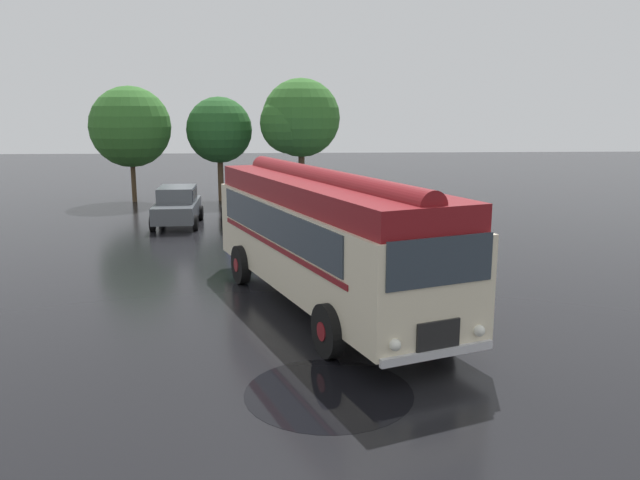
{
  "coord_description": "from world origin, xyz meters",
  "views": [
    {
      "loc": [
        -1.58,
        -15.22,
        4.84
      ],
      "look_at": [
        -0.53,
        1.44,
        1.4
      ],
      "focal_mm": 35.0,
      "sensor_mm": 36.0,
      "label": 1
    }
  ],
  "objects": [
    {
      "name": "ground_plane",
      "position": [
        0.0,
        0.0,
        0.0
      ],
      "size": [
        120.0,
        120.0,
        0.0
      ],
      "primitive_type": "plane",
      "color": "black"
    },
    {
      "name": "vintage_bus",
      "position": [
        -0.53,
        -0.07,
        1.89
      ],
      "size": [
        5.8,
        10.31,
        3.49
      ],
      "color": "beige",
      "rests_on": "ground"
    },
    {
      "name": "car_near_left",
      "position": [
        -6.08,
        11.91,
        0.85
      ],
      "size": [
        2.09,
        4.27,
        1.66
      ],
      "color": "#4C5156",
      "rests_on": "ground"
    },
    {
      "name": "car_mid_left",
      "position": [
        -3.24,
        12.12,
        0.85
      ],
      "size": [
        2.29,
        4.35,
        1.66
      ],
      "color": "navy",
      "rests_on": "ground"
    },
    {
      "name": "car_mid_right",
      "position": [
        -0.58,
        12.38,
        0.85
      ],
      "size": [
        2.19,
        4.31,
        1.66
      ],
      "color": "navy",
      "rests_on": "ground"
    },
    {
      "name": "car_far_right",
      "position": [
        2.17,
        12.3,
        0.85
      ],
      "size": [
        2.25,
        4.34,
        1.66
      ],
      "color": "#B7BABF",
      "rests_on": "ground"
    },
    {
      "name": "tree_far_left",
      "position": [
        -9.58,
        19.25,
        4.02
      ],
      "size": [
        4.31,
        4.31,
        6.2
      ],
      "color": "#4C3823",
      "rests_on": "ground"
    },
    {
      "name": "tree_left_of_centre",
      "position": [
        -4.95,
        19.48,
        3.81
      ],
      "size": [
        3.57,
        3.57,
        5.65
      ],
      "color": "#4C3823",
      "rests_on": "ground"
    },
    {
      "name": "tree_centre",
      "position": [
        -0.63,
        18.52,
        4.43
      ],
      "size": [
        4.27,
        4.15,
        6.6
      ],
      "color": "#4C3823",
      "rests_on": "ground"
    },
    {
      "name": "traffic_cone",
      "position": [
        3.18,
        -1.48,
        0.28
      ],
      "size": [
        0.36,
        0.36,
        0.55
      ],
      "primitive_type": "cone",
      "color": "orange",
      "rests_on": "ground"
    },
    {
      "name": "puddle_patch",
      "position": [
        -0.79,
        -5.06,
        0.0
      ],
      "size": [
        2.98,
        2.98,
        0.01
      ],
      "primitive_type": "cylinder",
      "color": "black",
      "rests_on": "ground"
    }
  ]
}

